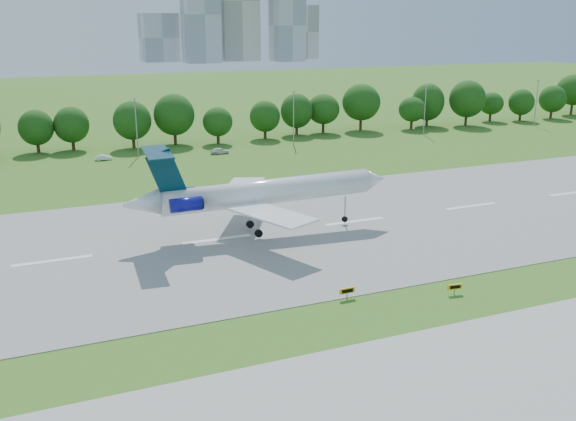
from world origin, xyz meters
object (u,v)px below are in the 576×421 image
Objects in this scene: airliner at (254,192)px; service_vehicle_b at (220,151)px; taxi_sign_left at (455,287)px; service_vehicle_a at (103,157)px.

service_vehicle_b is (11.26, 53.35, -5.13)m from airliner.
taxi_sign_left is 0.48× the size of service_vehicle_a.
service_vehicle_b is at bearing -94.07° from service_vehicle_a.
taxi_sign_left is at bearing -174.75° from service_vehicle_b.
airliner is 29.24m from taxi_sign_left.
airliner is 9.17× the size of service_vehicle_b.
airliner reaches higher than service_vehicle_a.
taxi_sign_left is at bearing -60.68° from airliner.
taxi_sign_left is 79.34m from service_vehicle_b.
airliner is at bearing 172.46° from service_vehicle_b.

